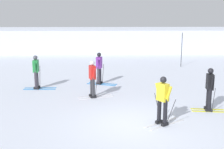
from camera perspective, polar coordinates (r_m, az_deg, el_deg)
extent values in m
plane|color=silver|center=(10.44, 4.44, -9.50)|extent=(120.00, 120.00, 0.00)
cube|color=silver|center=(29.87, 0.44, 6.77)|extent=(80.00, 6.56, 2.15)
cube|color=silver|center=(10.67, 9.58, -9.10)|extent=(1.37, 0.99, 0.02)
cube|color=silver|center=(10.49, 10.69, -9.52)|extent=(1.37, 0.99, 0.02)
cube|color=black|center=(10.54, 9.02, -8.99)|extent=(0.28, 0.25, 0.10)
cube|color=black|center=(10.37, 10.13, -9.41)|extent=(0.28, 0.25, 0.10)
cylinder|color=black|center=(10.38, 9.11, -6.54)|extent=(0.14, 0.14, 0.85)
cylinder|color=black|center=(10.20, 10.23, -6.93)|extent=(0.14, 0.14, 0.85)
cube|color=yellow|center=(10.11, 9.79, -3.38)|extent=(0.41, 0.45, 0.60)
cylinder|color=yellow|center=(10.30, 8.86, -3.14)|extent=(0.22, 0.26, 0.55)
cylinder|color=yellow|center=(9.96, 10.90, -3.73)|extent=(0.22, 0.26, 0.55)
sphere|color=black|center=(10.01, 9.87, -1.00)|extent=(0.22, 0.22, 0.22)
cylinder|color=#38383D|center=(10.57, 8.87, -6.42)|extent=(0.25, 0.35, 1.02)
cylinder|color=#38383D|center=(10.18, 11.26, -7.23)|extent=(0.25, 0.35, 1.02)
cube|color=#237AC6|center=(16.03, -1.79, -1.73)|extent=(1.55, 0.56, 0.02)
cube|color=#237AC6|center=(15.77, -2.10, -1.96)|extent=(1.55, 0.56, 0.02)
cube|color=black|center=(16.06, -2.31, -1.48)|extent=(0.28, 0.19, 0.10)
cube|color=black|center=(15.80, -2.62, -1.71)|extent=(0.28, 0.19, 0.10)
cylinder|color=#38333D|center=(15.96, -2.32, 0.18)|extent=(0.14, 0.14, 0.85)
cylinder|color=#38333D|center=(15.70, -2.64, -0.03)|extent=(0.14, 0.14, 0.85)
cube|color=purple|center=(15.71, -2.50, 2.30)|extent=(0.34, 0.43, 0.60)
cylinder|color=purple|center=(15.94, -2.15, 2.40)|extent=(0.16, 0.27, 0.55)
cylinder|color=purple|center=(15.47, -2.72, 2.10)|extent=(0.16, 0.27, 0.55)
sphere|color=black|center=(15.64, -2.51, 3.86)|extent=(0.22, 0.22, 0.22)
cylinder|color=#38383D|center=(16.13, -1.75, 0.17)|extent=(0.11, 0.30, 1.02)
cylinder|color=#38383D|center=(15.48, -2.53, -0.35)|extent=(0.11, 0.30, 1.02)
cube|color=#237AC6|center=(15.53, -13.62, -2.52)|extent=(1.60, 0.09, 0.02)
cube|color=#237AC6|center=(15.27, -13.83, -2.78)|extent=(1.60, 0.09, 0.02)
cube|color=black|center=(15.55, -14.17, -2.31)|extent=(0.26, 0.12, 0.10)
cube|color=black|center=(15.28, -14.39, -2.57)|extent=(0.26, 0.12, 0.10)
cylinder|color=#38333D|center=(15.44, -14.26, -0.60)|extent=(0.14, 0.14, 0.85)
cylinder|color=#38333D|center=(15.17, -14.48, -0.83)|extent=(0.14, 0.14, 0.85)
cube|color=#23843D|center=(15.19, -14.49, 1.59)|extent=(0.24, 0.38, 0.60)
cylinder|color=#23843D|center=(15.42, -14.22, 1.71)|extent=(0.09, 0.26, 0.55)
cylinder|color=#23843D|center=(14.94, -14.62, 1.37)|extent=(0.09, 0.26, 0.55)
sphere|color=#4C4C56|center=(15.12, -14.58, 3.19)|extent=(0.22, 0.22, 0.22)
cylinder|color=#38383D|center=(15.62, -13.74, -0.41)|extent=(0.02, 0.31, 1.10)
cylinder|color=#38383D|center=(14.95, -14.28, -0.99)|extent=(0.02, 0.31, 1.10)
cube|color=silver|center=(13.67, -3.30, -4.18)|extent=(1.56, 0.55, 0.02)
cube|color=silver|center=(13.41, -2.98, -4.50)|extent=(1.56, 0.55, 0.02)
cube|color=black|center=(13.62, -3.91, -3.99)|extent=(0.28, 0.19, 0.10)
cube|color=black|center=(13.36, -3.60, -4.31)|extent=(0.28, 0.19, 0.10)
cylinder|color=#2D2D33|center=(13.50, -3.94, -2.06)|extent=(0.14, 0.14, 0.85)
cylinder|color=#2D2D33|center=(13.23, -3.63, -2.34)|extent=(0.14, 0.14, 0.85)
cube|color=red|center=(13.22, -3.82, 0.43)|extent=(0.34, 0.43, 0.60)
cylinder|color=red|center=(13.47, -4.01, 0.59)|extent=(0.16, 0.27, 0.55)
cylinder|color=red|center=(13.00, -3.45, 0.17)|extent=(0.16, 0.27, 0.55)
sphere|color=silver|center=(13.14, -3.85, 2.27)|extent=(0.22, 0.22, 0.22)
cylinder|color=#38383D|center=(13.64, -3.68, -1.77)|extent=(0.15, 0.44, 1.16)
cylinder|color=#38383D|center=(13.12, -3.06, -2.31)|extent=(0.15, 0.44, 1.16)
cube|color=gold|center=(12.50, 18.56, -6.39)|extent=(1.60, 0.29, 0.02)
cube|color=gold|center=(12.24, 18.85, -6.80)|extent=(1.60, 0.29, 0.02)
cube|color=black|center=(12.45, 17.90, -6.13)|extent=(0.27, 0.15, 0.10)
cube|color=black|center=(12.19, 18.17, -6.53)|extent=(0.27, 0.15, 0.10)
cylinder|color=black|center=(12.31, 18.05, -4.03)|extent=(0.14, 0.14, 0.85)
cylinder|color=black|center=(12.05, 18.32, -4.39)|extent=(0.14, 0.14, 0.85)
cube|color=black|center=(12.03, 18.38, -1.34)|extent=(0.29, 0.41, 0.60)
cylinder|color=black|center=(12.27, 18.22, -1.13)|extent=(0.12, 0.26, 0.55)
cylinder|color=black|center=(11.80, 18.72, -1.69)|extent=(0.12, 0.26, 0.55)
sphere|color=black|center=(11.94, 18.51, 0.66)|extent=(0.22, 0.22, 0.22)
cylinder|color=#38383D|center=(12.52, 18.31, -3.86)|extent=(0.07, 0.34, 1.06)
cylinder|color=#38383D|center=(11.90, 18.98, -4.73)|extent=(0.07, 0.34, 1.06)
cylinder|color=black|center=(21.35, 13.28, 4.66)|extent=(0.04, 0.04, 2.40)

